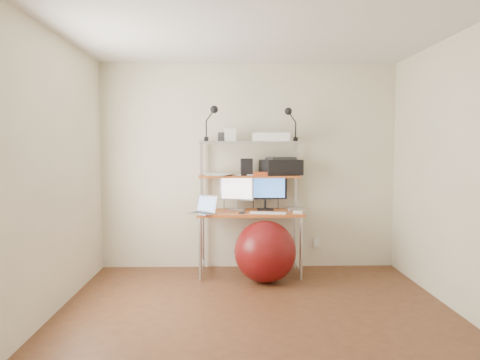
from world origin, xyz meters
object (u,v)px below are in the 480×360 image
object	(u,v)px
monitor_black	(265,188)
laptop	(205,210)
monitor_silver	(237,190)
printer	(281,167)
exercise_ball	(265,252)

from	to	relation	value
monitor_black	laptop	world-z (taller)	monitor_black
monitor_black	monitor_silver	bearing A→B (deg)	-177.78
monitor_silver	laptop	size ratio (longest dim) A/B	1.23
monitor_silver	laptop	bearing A→B (deg)	-124.79
laptop	printer	bearing A→B (deg)	62.79
monitor_black	laptop	xyz separation A→B (m)	(-0.70, -0.31, -0.21)
printer	laptop	bearing A→B (deg)	-177.22
monitor_silver	exercise_ball	world-z (taller)	monitor_silver
printer	exercise_ball	world-z (taller)	printer
monitor_silver	monitor_black	world-z (taller)	monitor_black
monitor_black	laptop	distance (m)	0.80
printer	monitor_silver	bearing A→B (deg)	167.16
monitor_black	exercise_ball	distance (m)	0.81
monitor_silver	printer	world-z (taller)	printer
printer	exercise_ball	xyz separation A→B (m)	(-0.22, -0.50, -0.91)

